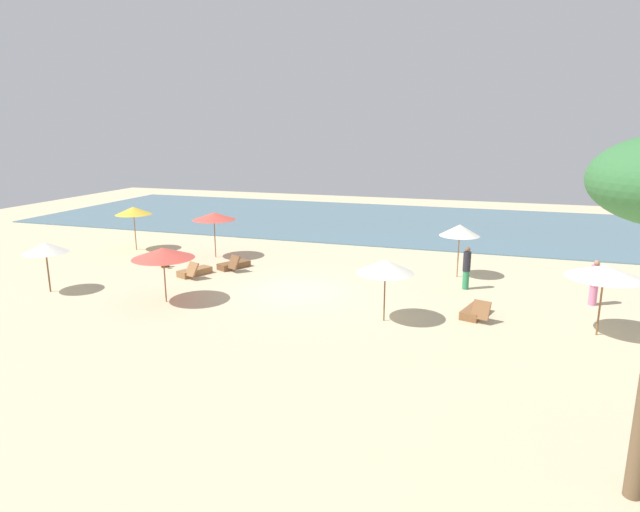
{
  "coord_description": "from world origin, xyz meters",
  "views": [
    {
      "loc": [
        7.24,
        -19.09,
        6.34
      ],
      "look_at": [
        0.47,
        1.72,
        1.1
      ],
      "focal_mm": 30.33,
      "sensor_mm": 36.0,
      "label": 1
    }
  ],
  "objects_px": {
    "umbrella_1": "(214,216)",
    "lounger_0": "(234,265)",
    "umbrella_3": "(460,230)",
    "person_0": "(467,268)",
    "umbrella_6": "(163,253)",
    "person_1": "(595,282)",
    "lounger_2": "(194,272)",
    "umbrella_5": "(385,266)",
    "umbrella_4": "(133,211)",
    "umbrella_2": "(45,248)",
    "dog": "(165,264)",
    "umbrella_0": "(604,271)",
    "lounger_1": "(476,312)"
  },
  "relations": [
    {
      "from": "umbrella_1",
      "to": "lounger_0",
      "type": "relative_size",
      "value": 1.32
    },
    {
      "from": "umbrella_3",
      "to": "person_0",
      "type": "height_order",
      "value": "umbrella_3"
    },
    {
      "from": "umbrella_6",
      "to": "person_1",
      "type": "distance_m",
      "value": 15.73
    },
    {
      "from": "lounger_2",
      "to": "umbrella_5",
      "type": "bearing_deg",
      "value": -18.62
    },
    {
      "from": "umbrella_5",
      "to": "lounger_2",
      "type": "xyz_separation_m",
      "value": [
        -9.04,
        3.04,
        -1.71
      ]
    },
    {
      "from": "umbrella_4",
      "to": "person_1",
      "type": "relative_size",
      "value": 1.36
    },
    {
      "from": "umbrella_2",
      "to": "person_0",
      "type": "relative_size",
      "value": 1.15
    },
    {
      "from": "umbrella_2",
      "to": "lounger_0",
      "type": "bearing_deg",
      "value": 46.34
    },
    {
      "from": "umbrella_2",
      "to": "umbrella_4",
      "type": "distance_m",
      "value": 7.55
    },
    {
      "from": "person_0",
      "to": "person_1",
      "type": "distance_m",
      "value": 4.58
    },
    {
      "from": "umbrella_5",
      "to": "dog",
      "type": "distance_m",
      "value": 11.82
    },
    {
      "from": "umbrella_2",
      "to": "umbrella_6",
      "type": "bearing_deg",
      "value": 3.69
    },
    {
      "from": "umbrella_5",
      "to": "person_1",
      "type": "relative_size",
      "value": 1.25
    },
    {
      "from": "umbrella_3",
      "to": "umbrella_4",
      "type": "distance_m",
      "value": 16.56
    },
    {
      "from": "umbrella_0",
      "to": "umbrella_6",
      "type": "xyz_separation_m",
      "value": [
        -14.7,
        -1.32,
        -0.19
      ]
    },
    {
      "from": "dog",
      "to": "umbrella_5",
      "type": "bearing_deg",
      "value": -19.19
    },
    {
      "from": "umbrella_1",
      "to": "lounger_0",
      "type": "height_order",
      "value": "umbrella_1"
    },
    {
      "from": "umbrella_1",
      "to": "umbrella_2",
      "type": "bearing_deg",
      "value": -115.12
    },
    {
      "from": "umbrella_4",
      "to": "umbrella_6",
      "type": "relative_size",
      "value": 1.01
    },
    {
      "from": "umbrella_1",
      "to": "lounger_0",
      "type": "xyz_separation_m",
      "value": [
        1.87,
        -1.7,
        -1.9
      ]
    },
    {
      "from": "lounger_2",
      "to": "person_1",
      "type": "xyz_separation_m",
      "value": [
        15.96,
        0.95,
        0.68
      ]
    },
    {
      "from": "umbrella_2",
      "to": "umbrella_6",
      "type": "distance_m",
      "value": 5.09
    },
    {
      "from": "umbrella_1",
      "to": "person_0",
      "type": "bearing_deg",
      "value": -8.17
    },
    {
      "from": "umbrella_2",
      "to": "umbrella_4",
      "type": "relative_size",
      "value": 0.87
    },
    {
      "from": "umbrella_4",
      "to": "umbrella_2",
      "type": "bearing_deg",
      "value": -78.99
    },
    {
      "from": "umbrella_0",
      "to": "dog",
      "type": "bearing_deg",
      "value": 170.22
    },
    {
      "from": "lounger_0",
      "to": "person_0",
      "type": "height_order",
      "value": "person_0"
    },
    {
      "from": "umbrella_4",
      "to": "umbrella_5",
      "type": "distance_m",
      "value": 16.04
    },
    {
      "from": "umbrella_0",
      "to": "lounger_1",
      "type": "bearing_deg",
      "value": 170.78
    },
    {
      "from": "umbrella_0",
      "to": "lounger_0",
      "type": "bearing_deg",
      "value": 165.13
    },
    {
      "from": "dog",
      "to": "umbrella_3",
      "type": "bearing_deg",
      "value": 11.04
    },
    {
      "from": "person_1",
      "to": "dog",
      "type": "relative_size",
      "value": 2.75
    },
    {
      "from": "lounger_1",
      "to": "lounger_2",
      "type": "distance_m",
      "value": 12.06
    },
    {
      "from": "person_0",
      "to": "person_1",
      "type": "relative_size",
      "value": 1.03
    },
    {
      "from": "person_0",
      "to": "dog",
      "type": "relative_size",
      "value": 2.83
    },
    {
      "from": "umbrella_0",
      "to": "lounger_1",
      "type": "distance_m",
      "value": 4.18
    },
    {
      "from": "umbrella_6",
      "to": "lounger_2",
      "type": "height_order",
      "value": "umbrella_6"
    },
    {
      "from": "umbrella_4",
      "to": "umbrella_1",
      "type": "bearing_deg",
      "value": -2.38
    },
    {
      "from": "lounger_0",
      "to": "umbrella_4",
      "type": "bearing_deg",
      "value": 164.11
    },
    {
      "from": "umbrella_0",
      "to": "umbrella_2",
      "type": "distance_m",
      "value": 19.85
    },
    {
      "from": "umbrella_5",
      "to": "dog",
      "type": "height_order",
      "value": "umbrella_5"
    },
    {
      "from": "umbrella_3",
      "to": "lounger_1",
      "type": "distance_m",
      "value": 5.41
    },
    {
      "from": "umbrella_6",
      "to": "person_1",
      "type": "xyz_separation_m",
      "value": [
        15.03,
        4.52,
        -1.01
      ]
    },
    {
      "from": "umbrella_1",
      "to": "lounger_2",
      "type": "bearing_deg",
      "value": -76.84
    },
    {
      "from": "umbrella_0",
      "to": "person_1",
      "type": "height_order",
      "value": "umbrella_0"
    },
    {
      "from": "umbrella_1",
      "to": "umbrella_5",
      "type": "distance_m",
      "value": 11.7
    },
    {
      "from": "umbrella_0",
      "to": "umbrella_2",
      "type": "bearing_deg",
      "value": -175.24
    },
    {
      "from": "umbrella_1",
      "to": "person_0",
      "type": "xyz_separation_m",
      "value": [
        12.19,
        -1.75,
        -1.18
      ]
    },
    {
      "from": "umbrella_5",
      "to": "umbrella_6",
      "type": "height_order",
      "value": "umbrella_5"
    },
    {
      "from": "umbrella_0",
      "to": "umbrella_6",
      "type": "distance_m",
      "value": 14.76
    }
  ]
}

